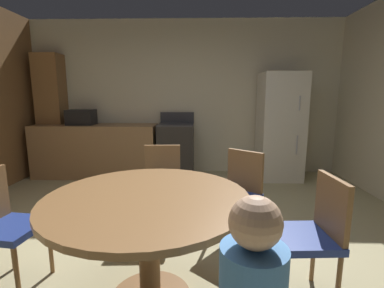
% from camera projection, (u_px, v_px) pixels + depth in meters
% --- Properties ---
extents(ground_plane, '(14.00, 14.00, 0.00)m').
position_uv_depth(ground_plane, '(169.00, 261.00, 2.35)').
color(ground_plane, tan).
extents(wall_back, '(5.75, 0.12, 2.70)m').
position_uv_depth(wall_back, '(185.00, 98.00, 4.99)').
color(wall_back, beige).
rests_on(wall_back, ground).
extents(kitchen_counter, '(2.08, 0.60, 0.90)m').
position_uv_depth(kitchen_counter, '(97.00, 150.00, 4.79)').
color(kitchen_counter, '#9E754C').
rests_on(kitchen_counter, ground).
extents(pantry_column, '(0.44, 0.36, 2.10)m').
position_uv_depth(pantry_column, '(53.00, 115.00, 4.88)').
color(pantry_column, olive).
rests_on(pantry_column, ground).
extents(oven_range, '(0.60, 0.60, 1.10)m').
position_uv_depth(oven_range, '(176.00, 150.00, 4.76)').
color(oven_range, '#2D2B28').
rests_on(oven_range, ground).
extents(refrigerator, '(0.68, 0.68, 1.76)m').
position_uv_depth(refrigerator, '(280.00, 127.00, 4.59)').
color(refrigerator, silver).
rests_on(refrigerator, ground).
extents(microwave, '(0.44, 0.32, 0.26)m').
position_uv_depth(microwave, '(81.00, 117.00, 4.69)').
color(microwave, black).
rests_on(microwave, kitchen_counter).
extents(dining_table, '(1.32, 1.32, 0.76)m').
position_uv_depth(dining_table, '(148.00, 217.00, 1.79)').
color(dining_table, olive).
rests_on(dining_table, ground).
extents(chair_northeast, '(0.56, 0.56, 0.87)m').
position_uv_depth(chair_northeast, '(238.00, 190.00, 2.63)').
color(chair_northeast, olive).
rests_on(chair_northeast, ground).
extents(chair_north, '(0.42, 0.42, 0.87)m').
position_uv_depth(chair_north, '(162.00, 181.00, 2.90)').
color(chair_north, olive).
rests_on(chair_north, ground).
extents(chair_west, '(0.45, 0.45, 0.87)m').
position_uv_depth(chair_west, '(2.00, 221.00, 1.98)').
color(chair_west, olive).
rests_on(chair_west, ground).
extents(chair_east, '(0.42, 0.42, 0.87)m').
position_uv_depth(chair_east, '(313.00, 230.00, 1.84)').
color(chair_east, olive).
rests_on(chair_east, ground).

